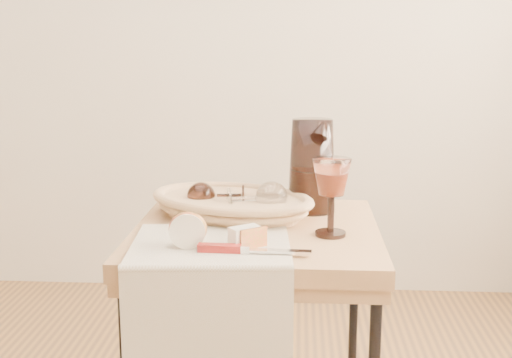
# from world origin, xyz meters

# --- Properties ---
(tea_towel) EXTENTS (0.36, 0.33, 0.01)m
(tea_towel) POSITION_xyz_m (0.40, 0.15, 0.73)
(tea_towel) COLOR beige
(tea_towel) RESTS_ON side_table
(bread_basket) EXTENTS (0.44, 0.37, 0.06)m
(bread_basket) POSITION_xyz_m (0.42, 0.40, 0.75)
(bread_basket) COLOR #A67651
(bread_basket) RESTS_ON side_table
(goblet_lying_a) EXTENTS (0.12, 0.08, 0.07)m
(goblet_lying_a) POSITION_xyz_m (0.39, 0.41, 0.77)
(goblet_lying_a) COLOR #3C2118
(goblet_lying_a) RESTS_ON bread_basket
(goblet_lying_b) EXTENTS (0.15, 0.11, 0.08)m
(goblet_lying_b) POSITION_xyz_m (0.48, 0.37, 0.78)
(goblet_lying_b) COLOR white
(goblet_lying_b) RESTS_ON bread_basket
(pitcher) EXTENTS (0.25, 0.29, 0.28)m
(pitcher) POSITION_xyz_m (0.62, 0.47, 0.84)
(pitcher) COLOR black
(pitcher) RESTS_ON side_table
(wine_goblet) EXTENTS (0.09, 0.09, 0.18)m
(wine_goblet) POSITION_xyz_m (0.66, 0.25, 0.81)
(wine_goblet) COLOR white
(wine_goblet) RESTS_ON side_table
(apple_half) EXTENTS (0.08, 0.05, 0.07)m
(apple_half) POSITION_xyz_m (0.36, 0.13, 0.77)
(apple_half) COLOR red
(apple_half) RESTS_ON tea_towel
(apple_wedge) EXTENTS (0.07, 0.07, 0.04)m
(apple_wedge) POSITION_xyz_m (0.48, 0.14, 0.75)
(apple_wedge) COLOR beige
(apple_wedge) RESTS_ON tea_towel
(table_knife) EXTENTS (0.23, 0.03, 0.02)m
(table_knife) POSITION_xyz_m (0.49, 0.09, 0.74)
(table_knife) COLOR silver
(table_knife) RESTS_ON tea_towel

